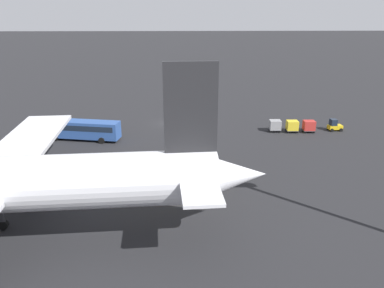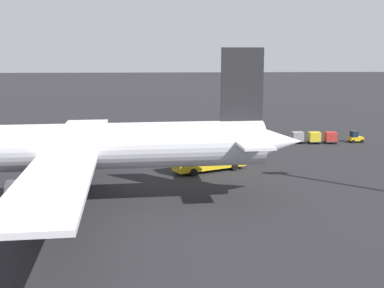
{
  "view_description": "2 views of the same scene",
  "coord_description": "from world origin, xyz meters",
  "px_view_note": "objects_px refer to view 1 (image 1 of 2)",
  "views": [
    {
      "loc": [
        -2.58,
        67.45,
        20.42
      ],
      "look_at": [
        -3.98,
        20.75,
        3.39
      ],
      "focal_mm": 35.0,
      "sensor_mm": 36.0,
      "label": 1
    },
    {
      "loc": [
        5.34,
        87.97,
        15.94
      ],
      "look_at": [
        1.11,
        24.57,
        3.78
      ],
      "focal_mm": 45.0,
      "sensor_mm": 36.0,
      "label": 2
    }
  ],
  "objects_px": {
    "shuttle_bus_near": "(81,128)",
    "cargo_cart_red": "(309,126)",
    "baggage_tug": "(334,125)",
    "shuttle_bus_far": "(172,166)",
    "cargo_cart_yellow": "(292,126)",
    "cargo_cart_grey": "(275,125)",
    "worker_person": "(171,116)"
  },
  "relations": [
    {
      "from": "baggage_tug",
      "to": "cargo_cart_red",
      "type": "height_order",
      "value": "baggage_tug"
    },
    {
      "from": "baggage_tug",
      "to": "cargo_cart_grey",
      "type": "bearing_deg",
      "value": -4.16
    },
    {
      "from": "cargo_cart_grey",
      "to": "shuttle_bus_far",
      "type": "bearing_deg",
      "value": 47.32
    },
    {
      "from": "baggage_tug",
      "to": "cargo_cart_grey",
      "type": "height_order",
      "value": "baggage_tug"
    },
    {
      "from": "cargo_cart_red",
      "to": "cargo_cart_yellow",
      "type": "distance_m",
      "value": 2.91
    },
    {
      "from": "worker_person",
      "to": "cargo_cart_yellow",
      "type": "bearing_deg",
      "value": 159.69
    },
    {
      "from": "cargo_cart_red",
      "to": "cargo_cart_grey",
      "type": "xyz_separation_m",
      "value": [
        5.81,
        -0.49,
        0.0
      ]
    },
    {
      "from": "cargo_cart_red",
      "to": "cargo_cart_grey",
      "type": "relative_size",
      "value": 1.0
    },
    {
      "from": "shuttle_bus_far",
      "to": "cargo_cart_grey",
      "type": "xyz_separation_m",
      "value": [
        -17.61,
        -19.1,
        -0.77
      ]
    },
    {
      "from": "baggage_tug",
      "to": "cargo_cart_grey",
      "type": "distance_m",
      "value": 10.63
    },
    {
      "from": "cargo_cart_red",
      "to": "cargo_cart_yellow",
      "type": "xyz_separation_m",
      "value": [
        2.91,
        -0.1,
        0.0
      ]
    },
    {
      "from": "shuttle_bus_near",
      "to": "cargo_cart_yellow",
      "type": "xyz_separation_m",
      "value": [
        -35.71,
        -2.84,
        -0.73
      ]
    },
    {
      "from": "baggage_tug",
      "to": "shuttle_bus_near",
      "type": "bearing_deg",
      "value": -1.18
    },
    {
      "from": "cargo_cart_red",
      "to": "shuttle_bus_far",
      "type": "bearing_deg",
      "value": 38.47
    },
    {
      "from": "shuttle_bus_near",
      "to": "worker_person",
      "type": "height_order",
      "value": "shuttle_bus_near"
    },
    {
      "from": "worker_person",
      "to": "cargo_cart_grey",
      "type": "relative_size",
      "value": 0.84
    },
    {
      "from": "baggage_tug",
      "to": "cargo_cart_red",
      "type": "relative_size",
      "value": 1.22
    },
    {
      "from": "baggage_tug",
      "to": "cargo_cart_red",
      "type": "bearing_deg",
      "value": 3.61
    },
    {
      "from": "baggage_tug",
      "to": "cargo_cart_red",
      "type": "distance_m",
      "value": 4.88
    },
    {
      "from": "baggage_tug",
      "to": "worker_person",
      "type": "relative_size",
      "value": 1.45
    },
    {
      "from": "shuttle_bus_near",
      "to": "shuttle_bus_far",
      "type": "relative_size",
      "value": 1.26
    },
    {
      "from": "shuttle_bus_near",
      "to": "shuttle_bus_far",
      "type": "distance_m",
      "value": 21.97
    },
    {
      "from": "shuttle_bus_far",
      "to": "cargo_cart_grey",
      "type": "relative_size",
      "value": 5.06
    },
    {
      "from": "shuttle_bus_far",
      "to": "worker_person",
      "type": "distance_m",
      "value": 26.58
    },
    {
      "from": "shuttle_bus_far",
      "to": "baggage_tug",
      "type": "distance_m",
      "value": 34.28
    },
    {
      "from": "worker_person",
      "to": "cargo_cart_yellow",
      "type": "xyz_separation_m",
      "value": [
        -21.18,
        7.84,
        0.32
      ]
    },
    {
      "from": "cargo_cart_red",
      "to": "cargo_cart_yellow",
      "type": "bearing_deg",
      "value": -1.91
    },
    {
      "from": "cargo_cart_yellow",
      "to": "cargo_cart_grey",
      "type": "relative_size",
      "value": 1.0
    },
    {
      "from": "shuttle_bus_near",
      "to": "cargo_cart_grey",
      "type": "xyz_separation_m",
      "value": [
        -32.8,
        -3.23,
        -0.73
      ]
    },
    {
      "from": "baggage_tug",
      "to": "shuttle_bus_far",
      "type": "bearing_deg",
      "value": 28.67
    },
    {
      "from": "shuttle_bus_near",
      "to": "cargo_cart_red",
      "type": "bearing_deg",
      "value": -165.3
    },
    {
      "from": "shuttle_bus_near",
      "to": "baggage_tug",
      "type": "distance_m",
      "value": 43.58
    }
  ]
}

